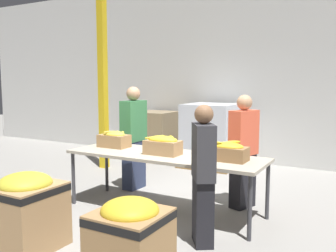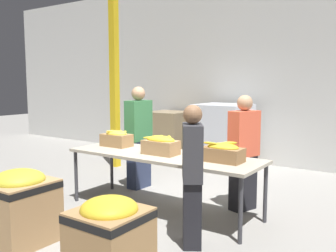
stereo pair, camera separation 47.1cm
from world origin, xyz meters
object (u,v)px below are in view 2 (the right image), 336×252
support_pillar (114,69)px  pallet_stack_0 (223,136)px  banana_box_2 (223,152)px  volunteer_2 (139,138)px  sorting_table (163,158)px  pallet_stack_1 (169,135)px  banana_box_1 (161,145)px  volunteer_0 (244,153)px  banana_box_0 (117,138)px  volunteer_1 (192,177)px  donation_bin_0 (20,204)px  donation_bin_1 (110,236)px

support_pillar → pallet_stack_0: support_pillar is taller
banana_box_2 → volunteer_2: 1.97m
sorting_table → pallet_stack_1: pallet_stack_1 is taller
banana_box_1 → pallet_stack_0: 2.94m
volunteer_0 → support_pillar: bearing=-87.6°
pallet_stack_1 → volunteer_0: bearing=-39.5°
banana_box_0 → pallet_stack_1: 3.10m
banana_box_2 → support_pillar: size_ratio=0.12×
banana_box_1 → volunteer_2: bearing=142.9°
banana_box_1 → volunteer_0: size_ratio=0.30×
banana_box_0 → volunteer_2: size_ratio=0.27×
support_pillar → volunteer_1: bearing=-35.8°
sorting_table → banana_box_0: bearing=174.1°
pallet_stack_0 → donation_bin_0: bearing=-92.2°
banana_box_1 → volunteer_2: (-0.97, 0.74, -0.08)m
sorting_table → pallet_stack_0: 2.90m
banana_box_1 → pallet_stack_1: size_ratio=0.44×
volunteer_1 → support_pillar: support_pillar is taller
donation_bin_0 → sorting_table: bearing=67.5°
volunteer_0 → volunteer_2: 1.84m
sorting_table → donation_bin_0: bearing=-112.5°
banana_box_2 → pallet_stack_1: (-2.82, 2.97, -0.38)m
banana_box_2 → volunteer_0: (-0.01, 0.65, -0.12)m
donation_bin_1 → pallet_stack_1: pallet_stack_1 is taller
banana_box_2 → volunteer_0: 0.66m
sorting_table → donation_bin_0: (-0.70, -1.69, -0.31)m
donation_bin_0 → support_pillar: size_ratio=0.20×
volunteer_1 → pallet_stack_0: volunteer_1 is taller
donation_bin_1 → pallet_stack_0: pallet_stack_0 is taller
sorting_table → volunteer_1: 1.11m
donation_bin_1 → support_pillar: support_pillar is taller
banana_box_1 → volunteer_0: volunteer_0 is taller
volunteer_2 → support_pillar: bearing=-121.8°
sorting_table → volunteer_2: bearing=144.4°
donation_bin_0 → pallet_stack_0: pallet_stack_0 is taller
volunteer_0 → banana_box_2: bearing=19.9°
donation_bin_0 → support_pillar: support_pillar is taller
volunteer_1 → volunteer_2: size_ratio=0.91×
volunteer_1 → pallet_stack_1: size_ratio=1.42×
support_pillar → pallet_stack_0: size_ratio=3.11×
pallet_stack_1 → donation_bin_1: bearing=-61.2°
banana_box_0 → sorting_table: bearing=-5.9°
volunteer_1 → support_pillar: size_ratio=0.38×
pallet_stack_0 → volunteer_2: bearing=-102.0°
sorting_table → banana_box_1: 0.18m
donation_bin_0 → pallet_stack_1: (-1.25, 4.68, 0.09)m
sorting_table → pallet_stack_0: size_ratio=2.09×
donation_bin_1 → pallet_stack_0: size_ratio=0.57×
volunteer_1 → pallet_stack_0: 3.80m
sorting_table → support_pillar: bearing=145.2°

